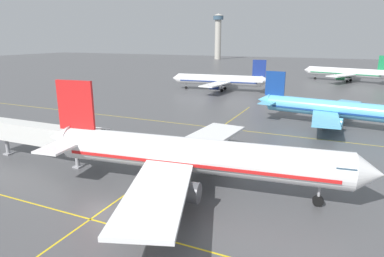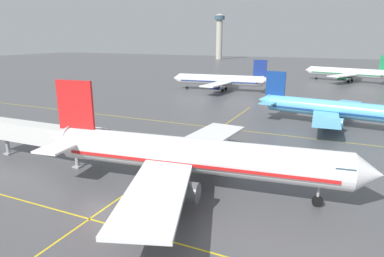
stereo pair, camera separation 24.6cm
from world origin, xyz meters
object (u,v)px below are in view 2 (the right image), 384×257
airliner_third_row (221,80)px  control_tower (219,33)px  jet_bridge (51,136)px  airliner_second_row (337,109)px  airliner_far_left_stand (348,73)px  airliner_front_gate (191,155)px

airliner_third_row → control_tower: bearing=110.3°
jet_bridge → control_tower: (-62.34, 240.10, 17.45)m
control_tower → jet_bridge: bearing=-75.4°
airliner_second_row → airliner_far_left_stand: 80.19m
airliner_front_gate → airliner_second_row: (14.62, 38.76, -0.66)m
airliner_third_row → jet_bridge: (1.28, -74.86, 0.41)m
airliner_third_row → airliner_second_row: bearing=-43.5°
airliner_front_gate → airliner_far_left_stand: (16.23, 118.93, -0.50)m
jet_bridge → control_tower: 248.67m
airliner_second_row → jet_bridge: (-36.42, -39.05, 0.45)m
airliner_far_left_stand → jet_bridge: (-38.03, -119.23, 0.29)m
airliner_second_row → airliner_third_row: 52.00m
airliner_third_row → control_tower: 177.06m
airliner_third_row → jet_bridge: 74.87m
airliner_second_row → airliner_far_left_stand: bearing=88.8°
airliner_front_gate → control_tower: 254.72m
airliner_second_row → airliner_far_left_stand: airliner_far_left_stand is taller
airliner_front_gate → airliner_far_left_stand: size_ratio=1.15×
airliner_far_left_stand → control_tower: (-100.37, 120.87, 17.75)m
control_tower → airliner_second_row: bearing=-63.8°
jet_bridge → control_tower: control_tower is taller
airliner_far_left_stand → jet_bridge: airliner_far_left_stand is taller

